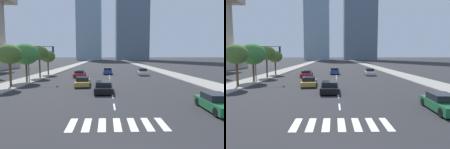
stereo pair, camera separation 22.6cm
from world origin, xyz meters
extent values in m
cube|color=gray|center=(13.61, 30.00, 0.07)|extent=(4.00, 260.00, 0.15)
cube|color=gray|center=(-13.61, 30.00, 0.07)|extent=(4.00, 260.00, 0.15)
cube|color=silver|center=(-2.70, 5.46, 0.00)|extent=(0.45, 2.29, 0.01)
cube|color=silver|center=(-1.80, 5.46, 0.00)|extent=(0.45, 2.29, 0.01)
cube|color=silver|center=(-0.90, 5.46, 0.00)|extent=(0.45, 2.29, 0.01)
cube|color=silver|center=(0.00, 5.46, 0.00)|extent=(0.45, 2.29, 0.01)
cube|color=silver|center=(0.90, 5.46, 0.00)|extent=(0.45, 2.29, 0.01)
cube|color=silver|center=(1.80, 5.46, 0.00)|extent=(0.45, 2.29, 0.01)
cube|color=silver|center=(2.70, 5.46, 0.00)|extent=(0.45, 2.29, 0.01)
cube|color=silver|center=(0.00, 9.46, 0.00)|extent=(0.14, 2.00, 0.01)
cube|color=silver|center=(0.00, 13.46, 0.00)|extent=(0.14, 2.00, 0.01)
cube|color=silver|center=(0.00, 17.46, 0.00)|extent=(0.14, 2.00, 0.01)
cube|color=silver|center=(0.00, 21.46, 0.00)|extent=(0.14, 2.00, 0.01)
cube|color=silver|center=(0.00, 25.46, 0.00)|extent=(0.14, 2.00, 0.01)
cube|color=silver|center=(0.00, 29.46, 0.00)|extent=(0.14, 2.00, 0.01)
cube|color=silver|center=(0.00, 33.46, 0.00)|extent=(0.14, 2.00, 0.01)
cube|color=silver|center=(0.00, 37.46, 0.00)|extent=(0.14, 2.00, 0.01)
cube|color=silver|center=(0.00, 41.46, 0.00)|extent=(0.14, 2.00, 0.01)
cube|color=silver|center=(0.00, 45.46, 0.00)|extent=(0.14, 2.00, 0.01)
cube|color=silver|center=(0.00, 49.46, 0.00)|extent=(0.14, 2.00, 0.01)
cube|color=silver|center=(0.00, 53.46, 0.00)|extent=(0.14, 2.00, 0.01)
cube|color=silver|center=(0.00, 57.46, 0.00)|extent=(0.14, 2.00, 0.01)
cube|color=maroon|center=(-5.66, 31.28, 0.46)|extent=(1.89, 4.60, 0.59)
cube|color=black|center=(-5.66, 31.05, 0.98)|extent=(1.66, 2.07, 0.46)
cylinder|color=black|center=(-6.52, 32.84, 0.32)|extent=(0.22, 0.64, 0.64)
cylinder|color=black|center=(-4.81, 32.84, 0.32)|extent=(0.22, 0.64, 0.64)
cylinder|color=black|center=(-6.52, 29.71, 0.32)|extent=(0.22, 0.64, 0.64)
cylinder|color=black|center=(-4.81, 29.72, 0.32)|extent=(0.22, 0.64, 0.64)
cube|color=#1E6038|center=(7.55, 8.07, 0.47)|extent=(2.02, 4.50, 0.61)
cube|color=black|center=(7.56, 8.29, 1.02)|extent=(1.67, 2.07, 0.49)
cylinder|color=black|center=(6.67, 6.62, 0.32)|extent=(0.26, 0.65, 0.64)
cylinder|color=black|center=(8.43, 9.51, 0.32)|extent=(0.26, 0.65, 0.64)
cylinder|color=black|center=(6.85, 9.61, 0.32)|extent=(0.26, 0.65, 0.64)
cube|color=navy|center=(-0.31, 36.74, 0.51)|extent=(1.90, 4.22, 0.70)
cube|color=black|center=(-0.31, 36.53, 1.13)|extent=(1.65, 1.91, 0.54)
cylinder|color=black|center=(-1.16, 38.16, 0.32)|extent=(0.23, 0.64, 0.64)
cylinder|color=black|center=(0.52, 38.18, 0.32)|extent=(0.23, 0.64, 0.64)
cylinder|color=black|center=(-1.13, 35.30, 0.32)|extent=(0.23, 0.64, 0.64)
cylinder|color=black|center=(0.55, 35.32, 0.32)|extent=(0.23, 0.64, 0.64)
cube|color=black|center=(-0.91, 15.72, 0.45)|extent=(1.96, 4.65, 0.58)
cube|color=black|center=(-0.91, 15.49, 0.98)|extent=(1.69, 2.10, 0.49)
cylinder|color=black|center=(-1.74, 17.30, 0.32)|extent=(0.23, 0.64, 0.64)
cylinder|color=black|center=(-0.03, 17.28, 0.32)|extent=(0.23, 0.64, 0.64)
cylinder|color=black|center=(-1.79, 14.16, 0.32)|extent=(0.23, 0.64, 0.64)
cylinder|color=black|center=(-0.08, 14.14, 0.32)|extent=(0.23, 0.64, 0.64)
cube|color=#B7BABF|center=(7.00, 34.18, 0.49)|extent=(2.10, 4.44, 0.66)
cube|color=black|center=(7.01, 34.40, 1.08)|extent=(1.72, 2.05, 0.53)
cylinder|color=black|center=(7.70, 32.66, 0.32)|extent=(0.26, 0.65, 0.64)
cylinder|color=black|center=(6.08, 32.77, 0.32)|extent=(0.26, 0.65, 0.64)
cylinder|color=black|center=(7.91, 35.59, 0.32)|extent=(0.26, 0.65, 0.64)
cylinder|color=black|center=(6.29, 35.70, 0.32)|extent=(0.26, 0.65, 0.64)
cube|color=#B28E38|center=(-3.80, 20.40, 0.44)|extent=(2.15, 4.78, 0.55)
cube|color=black|center=(-3.79, 20.16, 0.97)|extent=(1.77, 2.20, 0.51)
cylinder|color=black|center=(-4.74, 21.94, 0.32)|extent=(0.26, 0.65, 0.64)
cylinder|color=black|center=(-3.05, 22.04, 0.32)|extent=(0.26, 0.65, 0.64)
cylinder|color=black|center=(-4.55, 18.76, 0.32)|extent=(0.26, 0.65, 0.64)
cylinder|color=black|center=(-2.86, 18.86, 0.32)|extent=(0.26, 0.65, 0.64)
cylinder|color=#333335|center=(-12.41, 24.04, 2.99)|extent=(0.14, 0.14, 5.68)
cylinder|color=#333335|center=(-10.41, 24.04, 5.43)|extent=(4.00, 0.10, 0.10)
cube|color=black|center=(-8.66, 24.04, 4.98)|extent=(0.20, 0.28, 0.90)
sphere|color=red|center=(-8.66, 24.04, 5.28)|extent=(0.18, 0.18, 0.18)
sphere|color=orange|center=(-8.66, 24.04, 4.98)|extent=(0.18, 0.18, 0.18)
sphere|color=green|center=(-8.66, 24.04, 4.68)|extent=(0.18, 0.18, 0.18)
cube|color=#19662D|center=(-12.41, 24.04, 3.15)|extent=(0.60, 0.04, 0.18)
cylinder|color=#4C3823|center=(-12.81, 19.15, 1.61)|extent=(0.28, 0.28, 2.92)
ellipsoid|color=#426028|center=(-12.81, 19.15, 4.24)|extent=(2.93, 2.93, 2.49)
cylinder|color=#4C3823|center=(-12.81, 24.17, 1.47)|extent=(0.28, 0.28, 2.65)
ellipsoid|color=#387538|center=(-12.81, 24.17, 4.31)|extent=(3.79, 3.79, 3.22)
cylinder|color=#4C3823|center=(-12.81, 30.14, 1.72)|extent=(0.28, 0.28, 3.15)
ellipsoid|color=#426028|center=(-12.81, 30.14, 4.56)|extent=(3.15, 3.15, 2.68)
cylinder|color=#4C3823|center=(-12.81, 35.29, 1.43)|extent=(0.28, 0.28, 2.56)
ellipsoid|color=#426028|center=(-12.81, 35.29, 3.91)|extent=(3.00, 3.00, 2.55)
cube|color=#7A93A8|center=(-14.99, 168.84, 36.44)|extent=(20.86, 25.03, 72.87)
camera|label=1|loc=(-0.66, -5.69, 4.09)|focal=31.07mm
camera|label=2|loc=(-0.43, -5.70, 4.09)|focal=31.07mm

